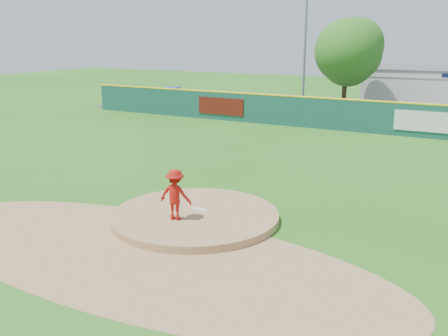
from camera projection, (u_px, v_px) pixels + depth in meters
The scene contains 12 objects.
ground at pixel (195, 220), 16.41m from camera, with size 120.00×120.00×0.00m, color #286B19.
pitchers_mound at pixel (195, 220), 16.41m from camera, with size 5.50×5.50×0.50m, color #9E774C.
pitching_rubber at pixel (200, 209), 16.60m from camera, with size 0.60×0.15×0.04m, color white.
infield_dirt_arc at pixel (138, 253), 13.86m from camera, with size 15.40×15.40×0.01m, color #9E774C.
parking_lot at pixel (375, 112), 39.35m from camera, with size 44.00×16.00×0.02m, color #38383A.
pitcher at pixel (175, 195), 15.58m from camera, with size 1.05×0.60×1.62m, color #A9140E.
van at pixel (312, 106), 38.64m from camera, with size 1.96×4.26×1.18m, color silver.
fence_banners at pixel (313, 113), 32.32m from camera, with size 17.33×0.04×1.20m.
playground_slide at pixel (172, 96), 42.95m from camera, with size 1.02×2.88×1.59m.
outfield_fence at pixel (345, 114), 31.43m from camera, with size 40.00×0.14×2.07m.
deciduous_tree at pixel (347, 54), 37.40m from camera, with size 5.60×5.60×7.36m.
light_pole_left at pixel (306, 33), 40.56m from camera, with size 1.75×0.25×11.00m.
Camera 1 is at (8.19, -13.10, 5.87)m, focal length 40.00 mm.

